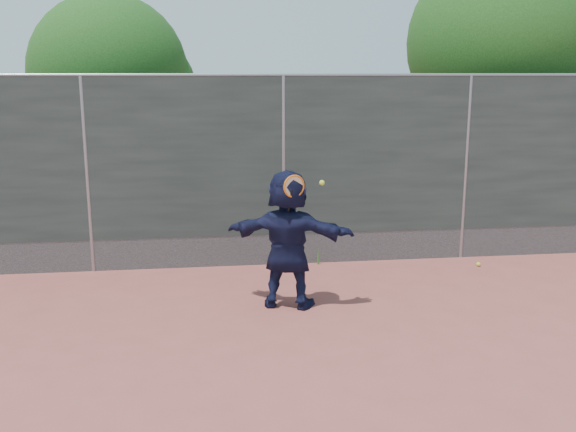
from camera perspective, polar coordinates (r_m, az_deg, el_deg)
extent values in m
plane|color=#9E4C42|center=(7.20, 3.10, -12.29)|extent=(80.00, 80.00, 0.00)
imported|color=#131736|center=(8.35, 0.00, -2.05)|extent=(1.79, 1.06, 1.84)
sphere|color=#CAE532|center=(10.74, 16.56, -4.13)|extent=(0.07, 0.07, 0.07)
cube|color=#38423D|center=(10.08, -0.40, 5.31)|extent=(20.00, 0.04, 2.50)
cube|color=slate|center=(10.37, -0.39, -2.94)|extent=(20.00, 0.03, 0.50)
cylinder|color=gray|center=(10.00, -0.42, 12.43)|extent=(20.00, 0.05, 0.05)
cylinder|color=gray|center=(10.19, -17.41, 3.39)|extent=(0.06, 0.06, 3.00)
cylinder|color=gray|center=(10.11, -0.40, 3.90)|extent=(0.06, 0.06, 3.00)
cylinder|color=gray|center=(10.89, 15.51, 4.07)|extent=(0.06, 0.06, 3.00)
torus|color=orange|center=(8.01, 0.54, 2.65)|extent=(0.29, 0.12, 0.29)
cylinder|color=beige|center=(8.01, 0.54, 2.65)|extent=(0.24, 0.09, 0.25)
cylinder|color=black|center=(8.06, 0.17, 1.27)|extent=(0.07, 0.13, 0.33)
sphere|color=#CAE532|center=(8.05, 3.04, 2.97)|extent=(0.07, 0.07, 0.07)
cylinder|color=#382314|center=(13.51, 17.76, 4.65)|extent=(0.28, 0.28, 2.60)
sphere|color=#23561C|center=(13.41, 18.43, 14.37)|extent=(3.60, 3.60, 3.60)
sphere|color=#23561C|center=(13.90, 20.70, 12.64)|extent=(2.52, 2.52, 2.52)
cylinder|color=#382314|center=(13.18, -15.12, 3.75)|extent=(0.28, 0.28, 2.20)
sphere|color=#23561C|center=(13.04, -15.62, 12.13)|extent=(3.00, 3.00, 3.00)
sphere|color=#23561C|center=(13.18, -12.79, 10.97)|extent=(2.10, 2.10, 2.10)
cone|color=#387226|center=(10.33, 1.07, -3.71)|extent=(0.03, 0.03, 0.26)
cone|color=#387226|center=(10.39, 2.70, -3.51)|extent=(0.03, 0.03, 0.30)
cone|color=#387226|center=(10.27, -0.85, -3.92)|extent=(0.03, 0.03, 0.22)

